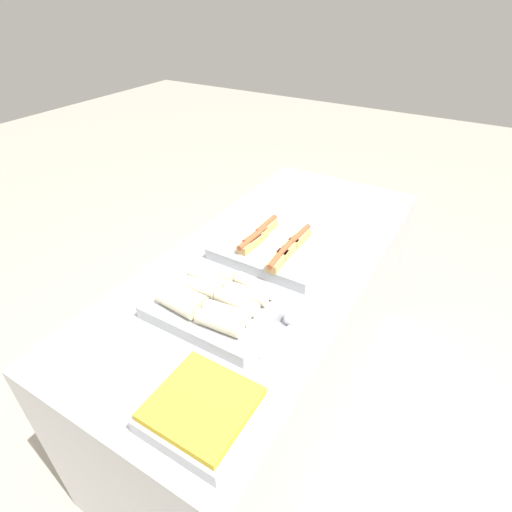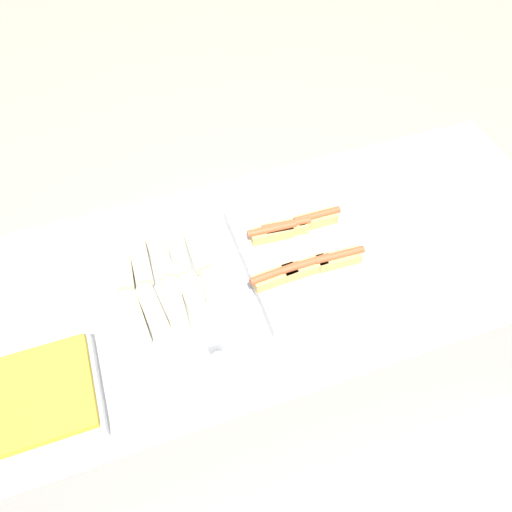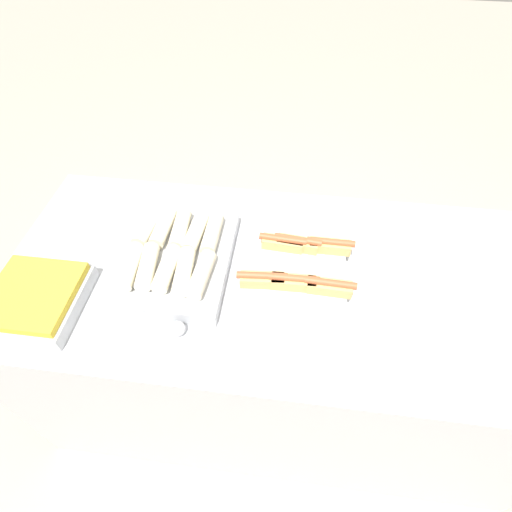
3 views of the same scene
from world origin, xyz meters
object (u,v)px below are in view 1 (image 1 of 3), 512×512
object	(u,v)px
tray_hotdogs	(271,250)
tray_wraps	(218,302)
tray_side_front	(203,409)
serving_spoon_near	(288,322)

from	to	relation	value
tray_hotdogs	tray_wraps	size ratio (longest dim) A/B	1.05
tray_wraps	tray_side_front	size ratio (longest dim) A/B	1.60
tray_side_front	serving_spoon_near	distance (m)	0.43
serving_spoon_near	tray_side_front	bearing A→B (deg)	174.93
tray_hotdogs	serving_spoon_near	size ratio (longest dim) A/B	2.17
tray_hotdogs	tray_wraps	world-z (taller)	tray_wraps
tray_hotdogs	tray_wraps	distance (m)	0.40
tray_side_front	tray_hotdogs	bearing A→B (deg)	15.58
tray_hotdogs	serving_spoon_near	xyz separation A→B (m)	(-0.34, -0.25, -0.01)
tray_wraps	serving_spoon_near	xyz separation A→B (m)	(0.06, -0.25, -0.02)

